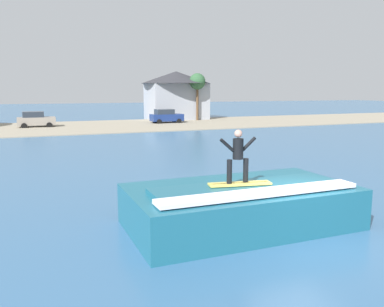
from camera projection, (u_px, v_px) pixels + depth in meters
The scene contains 9 objects.
ground_plane at pixel (300, 235), 11.77m from camera, with size 260.00×260.00×0.00m, color #35618A.
wave_crest at pixel (241, 205), 12.51m from camera, with size 7.02×3.81×1.44m.
surfboard at pixel (240, 184), 12.01m from camera, with size 1.97×0.77×0.06m.
surfer at pixel (238, 153), 11.87m from camera, with size 1.22×0.32×1.62m.
shoreline_bank at pixel (96, 126), 47.18m from camera, with size 120.00×17.29×0.09m.
car_near_shore at pixel (36, 119), 45.84m from camera, with size 4.15×2.16×1.86m.
car_far_shore at pixel (166, 116), 51.80m from camera, with size 4.16×2.26×1.86m.
house_gabled_white at pixel (176, 92), 58.21m from camera, with size 10.24×10.24×7.04m.
tree_tall_bare at pixel (197, 82), 55.52m from camera, with size 2.28×2.28×6.67m.
Camera 1 is at (-7.23, -9.18, 4.26)m, focal length 37.05 mm.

